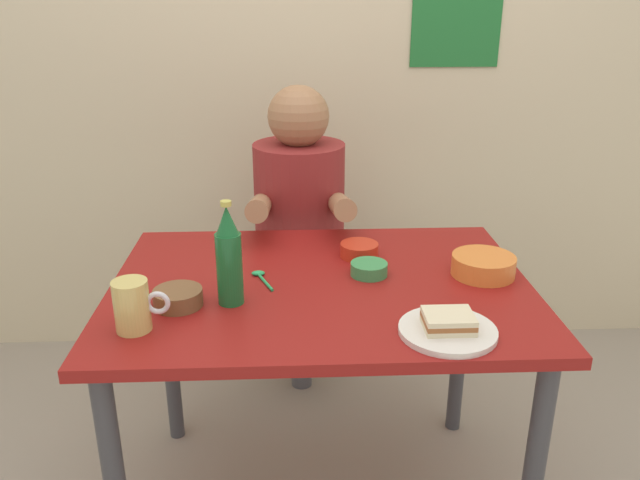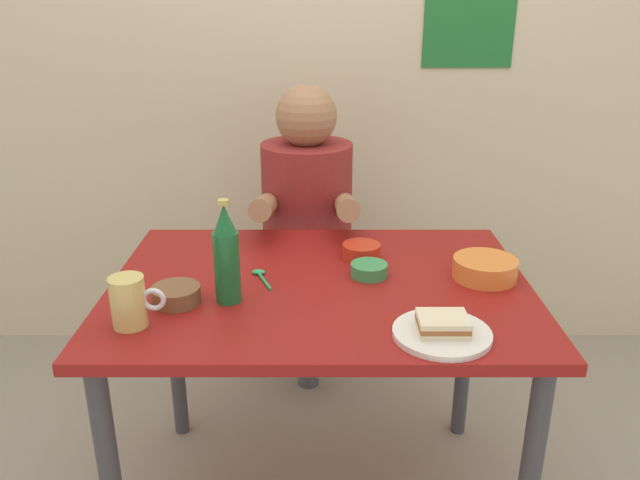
% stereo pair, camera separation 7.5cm
% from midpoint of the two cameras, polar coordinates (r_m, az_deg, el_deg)
% --- Properties ---
extents(wall_back, '(4.40, 0.09, 2.60)m').
position_cam_midpoint_polar(wall_back, '(2.57, -1.94, 17.94)').
color(wall_back, beige).
rests_on(wall_back, ground).
extents(dining_table, '(1.10, 0.80, 0.74)m').
position_cam_midpoint_polar(dining_table, '(1.71, -1.19, -6.67)').
color(dining_table, maroon).
rests_on(dining_table, ground).
extents(stool, '(0.34, 0.34, 0.45)m').
position_cam_midpoint_polar(stool, '(2.41, -2.65, -5.95)').
color(stool, '#4C4C51').
rests_on(stool, ground).
extents(person_seated, '(0.33, 0.56, 0.72)m').
position_cam_midpoint_polar(person_seated, '(2.24, -2.83, 3.46)').
color(person_seated, maroon).
rests_on(person_seated, stool).
extents(plate_orange, '(0.22, 0.22, 0.01)m').
position_cam_midpoint_polar(plate_orange, '(1.45, 9.97, -8.09)').
color(plate_orange, silver).
rests_on(plate_orange, dining_table).
extents(sandwich, '(0.11, 0.09, 0.04)m').
position_cam_midpoint_polar(sandwich, '(1.43, 10.04, -7.22)').
color(sandwich, beige).
rests_on(sandwich, plate_orange).
extents(beer_mug, '(0.13, 0.08, 0.12)m').
position_cam_midpoint_polar(beer_mug, '(1.49, -17.93, -5.68)').
color(beer_mug, '#D1BC66').
rests_on(beer_mug, dining_table).
extents(beer_bottle, '(0.06, 0.06, 0.26)m').
position_cam_midpoint_polar(beer_bottle, '(1.53, -9.61, -1.62)').
color(beer_bottle, '#19602D').
rests_on(beer_bottle, dining_table).
extents(soup_bowl_orange, '(0.17, 0.17, 0.05)m').
position_cam_midpoint_polar(soup_bowl_orange, '(1.75, 13.34, -2.18)').
color(soup_bowl_orange, orange).
rests_on(soup_bowl_orange, dining_table).
extents(sauce_bowl_chili, '(0.11, 0.11, 0.04)m').
position_cam_midpoint_polar(sauce_bowl_chili, '(1.82, 2.39, -0.86)').
color(sauce_bowl_chili, red).
rests_on(sauce_bowl_chili, dining_table).
extents(condiment_bowl_brown, '(0.12, 0.12, 0.04)m').
position_cam_midpoint_polar(condiment_bowl_brown, '(1.58, -14.04, -5.02)').
color(condiment_bowl_brown, brown).
rests_on(condiment_bowl_brown, dining_table).
extents(dip_bowl_green, '(0.10, 0.10, 0.03)m').
position_cam_midpoint_polar(dip_bowl_green, '(1.71, 3.19, -2.59)').
color(dip_bowl_green, '#388C4C').
rests_on(dip_bowl_green, dining_table).
extents(spoon, '(0.06, 0.12, 0.01)m').
position_cam_midpoint_polar(spoon, '(1.70, -6.62, -3.30)').
color(spoon, '#26A559').
rests_on(spoon, dining_table).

